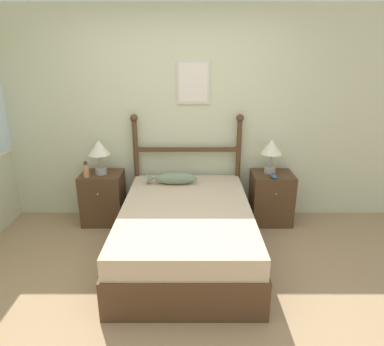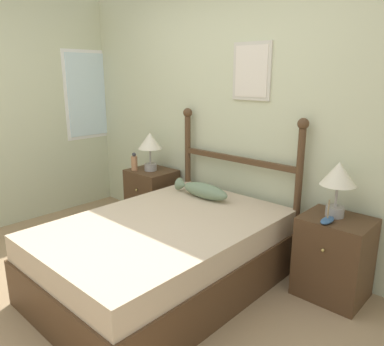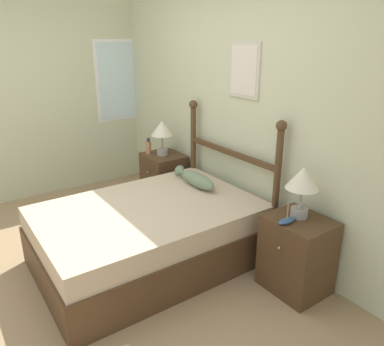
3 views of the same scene
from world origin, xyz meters
TOP-DOWN VIEW (x-y plane):
  - ground_plane at (0.00, 0.00)m, footprint 16.00×16.00m
  - wall_back at (0.00, 1.73)m, footprint 6.40×0.08m
  - bed at (0.11, 0.68)m, footprint 1.33×1.94m
  - headboard at (0.11, 1.62)m, footprint 1.36×0.09m
  - nightstand_left at (-0.93, 1.46)m, footprint 0.49×0.44m
  - nightstand_right at (1.15, 1.46)m, footprint 0.49×0.44m
  - table_lamp_left at (-0.93, 1.45)m, footprint 0.26×0.26m
  - table_lamp_right at (1.11, 1.48)m, footprint 0.26×0.26m
  - bottle at (-1.07, 1.34)m, footprint 0.07×0.07m
  - model_boat at (1.12, 1.33)m, footprint 0.07×0.17m
  - fish_pillow at (-0.06, 1.32)m, footprint 0.59×0.15m

SIDE VIEW (x-z plane):
  - ground_plane at x=0.00m, z-range 0.00..0.00m
  - bed at x=0.11m, z-range 0.00..0.55m
  - nightstand_left at x=-0.93m, z-range 0.00..0.63m
  - nightstand_right at x=1.15m, z-range 0.00..0.63m
  - fish_pillow at x=-0.06m, z-range 0.56..0.69m
  - model_boat at x=1.12m, z-range 0.57..0.74m
  - bottle at x=-1.07m, z-range 0.62..0.82m
  - headboard at x=0.11m, z-range 0.09..1.42m
  - table_lamp_left at x=-0.93m, z-range 0.72..1.14m
  - table_lamp_right at x=1.11m, z-range 0.72..1.14m
  - wall_back at x=0.00m, z-range 0.00..2.55m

